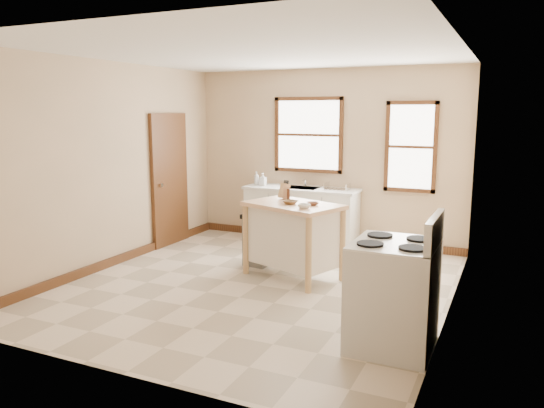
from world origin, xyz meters
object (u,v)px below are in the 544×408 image
at_px(bowl_c, 304,206).
at_px(gas_stove, 394,281).
at_px(bowl_b, 313,204).
at_px(knife_block, 284,192).
at_px(bowl_a, 290,202).
at_px(kitchen_island, 293,240).
at_px(dish_rack, 337,187).
at_px(soap_bottle_b, 263,179).
at_px(trash_bin, 258,240).
at_px(pepper_grinder, 288,194).
at_px(soap_bottle_a, 257,178).

height_order(bowl_c, gas_stove, gas_stove).
relative_size(bowl_b, bowl_c, 0.94).
bearing_deg(knife_block, bowl_a, -18.41).
bearing_deg(kitchen_island, knife_block, 152.44).
bearing_deg(dish_rack, soap_bottle_b, 173.45).
xyz_separation_m(soap_bottle_b, bowl_b, (1.51, -1.69, -0.03)).
distance_m(soap_bottle_b, gas_stove, 4.31).
height_order(dish_rack, kitchen_island, dish_rack).
height_order(dish_rack, trash_bin, dish_rack).
xyz_separation_m(dish_rack, gas_stove, (1.57, -3.24, -0.34)).
distance_m(bowl_b, gas_stove, 2.06).
height_order(bowl_b, trash_bin, bowl_b).
bearing_deg(bowl_c, gas_stove, -42.84).
height_order(bowl_a, bowl_c, bowl_c).
distance_m(dish_rack, bowl_c, 1.98).
distance_m(dish_rack, bowl_b, 1.73).
xyz_separation_m(pepper_grinder, gas_stove, (1.77, -1.74, -0.42)).
bearing_deg(kitchen_island, dish_rack, 108.29).
distance_m(bowl_a, trash_bin, 0.96).
xyz_separation_m(kitchen_island, gas_stove, (1.62, -1.53, 0.14)).
bearing_deg(pepper_grinder, bowl_a, -62.59).
xyz_separation_m(knife_block, bowl_b, (0.51, -0.28, -0.08)).
relative_size(dish_rack, trash_bin, 0.51).
xyz_separation_m(trash_bin, gas_stove, (2.27, -1.82, 0.26)).
xyz_separation_m(soap_bottle_b, gas_stove, (2.85, -3.21, -0.40)).
height_order(dish_rack, gas_stove, gas_stove).
bearing_deg(soap_bottle_a, bowl_b, -41.24).
bearing_deg(soap_bottle_b, pepper_grinder, -53.19).
bearing_deg(bowl_c, knife_block, 132.90).
xyz_separation_m(bowl_a, bowl_c, (0.27, -0.20, 0.00)).
xyz_separation_m(dish_rack, bowl_b, (0.23, -1.72, 0.02)).
bearing_deg(dish_rack, gas_stove, -71.94).
relative_size(knife_block, bowl_a, 1.07).
xyz_separation_m(soap_bottle_a, knife_block, (1.12, -1.42, 0.04)).
relative_size(bowl_b, gas_stove, 0.12).
bearing_deg(pepper_grinder, trash_bin, 171.05).
bearing_deg(trash_bin, knife_block, 4.26).
bearing_deg(soap_bottle_b, knife_block, -54.40).
distance_m(dish_rack, gas_stove, 3.61).
distance_m(pepper_grinder, trash_bin, 0.85).
height_order(soap_bottle_a, soap_bottle_b, soap_bottle_a).
relative_size(soap_bottle_b, kitchen_island, 0.17).
bearing_deg(bowl_c, bowl_b, 85.73).
height_order(knife_block, trash_bin, knife_block).
bearing_deg(soap_bottle_a, bowl_a, -47.51).
bearing_deg(soap_bottle_b, kitchen_island, -53.12).
relative_size(soap_bottle_b, dish_rack, 0.55).
relative_size(dish_rack, pepper_grinder, 2.48).
xyz_separation_m(dish_rack, pepper_grinder, (-0.20, -1.50, 0.08)).
bearing_deg(kitchen_island, bowl_a, -80.87).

